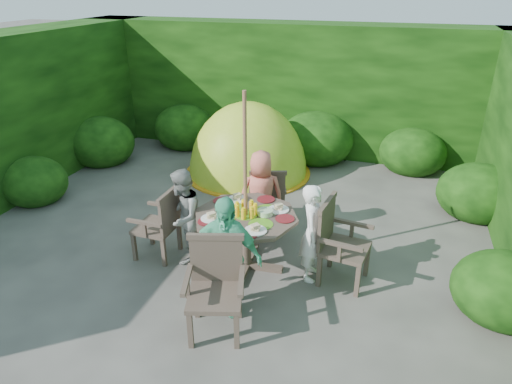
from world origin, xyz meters
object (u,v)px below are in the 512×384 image
(child_right, at_px, (313,233))
(child_front, at_px, (226,256))
(dome_tent, at_px, (248,173))
(garden_chair_left, at_px, (161,223))
(garden_chair_front, at_px, (215,285))
(garden_chair_right, at_px, (338,241))
(parasol_pole, at_px, (245,186))
(garden_chair_back, at_px, (267,196))
(child_left, at_px, (183,217))
(patio_table, at_px, (246,223))
(child_back, at_px, (261,195))

(child_right, xyz_separation_m, child_front, (-0.74, -0.85, 0.07))
(dome_tent, bearing_deg, garden_chair_left, -106.36)
(garden_chair_left, xyz_separation_m, garden_chair_front, (1.15, -1.01, 0.03))
(garden_chair_right, relative_size, garden_chair_left, 1.07)
(parasol_pole, distance_m, garden_chair_back, 1.28)
(child_left, bearing_deg, garden_chair_front, 27.66)
(patio_table, xyz_separation_m, garden_chair_left, (-1.10, -0.08, -0.14))
(garden_chair_left, bearing_deg, child_right, 94.88)
(garden_chair_back, bearing_deg, child_left, 39.10)
(garden_chair_front, relative_size, child_left, 0.79)
(parasol_pole, height_order, garden_chair_right, parasol_pole)
(child_back, bearing_deg, garden_chair_left, 17.21)
(garden_chair_back, distance_m, dome_tent, 2.04)
(garden_chair_back, xyz_separation_m, child_right, (0.85, -1.05, 0.14))
(garden_chair_right, bearing_deg, parasol_pole, 102.53)
(garden_chair_front, height_order, child_front, child_front)
(patio_table, bearing_deg, parasol_pole, -163.31)
(patio_table, relative_size, dome_tent, 0.51)
(child_front, bearing_deg, parasol_pole, 95.54)
(garden_chair_right, bearing_deg, child_front, 138.33)
(garden_chair_front, xyz_separation_m, child_front, (-0.00, 0.30, 0.16))
(child_left, distance_m, child_back, 1.13)
(parasol_pole, relative_size, child_front, 1.64)
(garden_chair_left, xyz_separation_m, child_right, (1.90, 0.14, 0.12))
(child_right, distance_m, child_front, 1.13)
(child_right, height_order, dome_tent, dome_tent)
(child_left, xyz_separation_m, dome_tent, (-0.15, 2.93, -0.61))
(patio_table, distance_m, dome_tent, 3.09)
(parasol_pole, relative_size, child_back, 1.78)
(garden_chair_right, height_order, child_right, child_right)
(garden_chair_front, height_order, child_left, child_left)
(garden_chair_left, bearing_deg, garden_chair_right, 95.31)
(garden_chair_front, distance_m, child_left, 1.35)
(garden_chair_right, relative_size, garden_chair_front, 1.01)
(garden_chair_left, xyz_separation_m, child_front, (1.15, -0.72, 0.19))
(parasol_pole, distance_m, child_front, 0.91)
(child_front, bearing_deg, dome_tent, 106.87)
(garden_chair_right, height_order, dome_tent, dome_tent)
(patio_table, bearing_deg, garden_chair_left, -175.73)
(parasol_pole, bearing_deg, garden_chair_front, -87.09)
(garden_chair_right, distance_m, garden_chair_front, 1.58)
(parasol_pole, height_order, child_right, parasol_pole)
(patio_table, height_order, garden_chair_right, garden_chair_right)
(child_front, xyz_separation_m, dome_tent, (-1.00, 3.68, -0.67))
(garden_chair_left, xyz_separation_m, garden_chair_back, (1.04, 1.19, -0.02))
(garden_chair_right, xyz_separation_m, garden_chair_front, (-1.04, -1.19, -0.00))
(garden_chair_back, distance_m, child_left, 1.38)
(garden_chair_left, bearing_deg, child_front, 58.89)
(child_right, bearing_deg, child_left, 90.56)
(garden_chair_left, bearing_deg, parasol_pole, 95.03)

